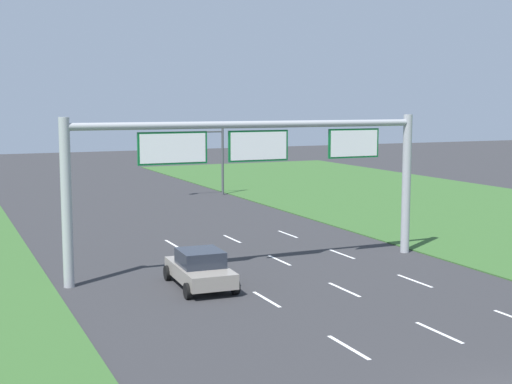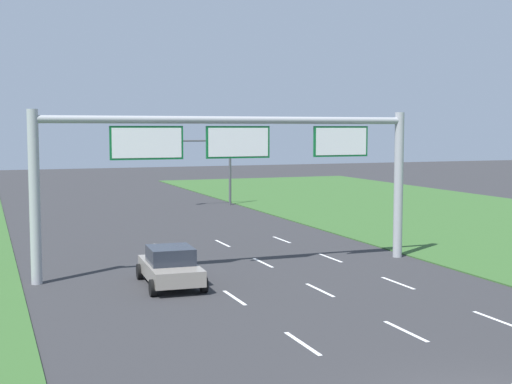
% 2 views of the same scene
% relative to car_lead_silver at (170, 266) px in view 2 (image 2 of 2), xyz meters
% --- Properties ---
extents(lane_dashes_inner_left, '(0.14, 44.40, 0.01)m').
position_rel_car_lead_silver_xyz_m(lane_dashes_inner_left, '(1.71, -11.82, -0.78)').
color(lane_dashes_inner_left, white).
rests_on(lane_dashes_inner_left, ground_plane).
extents(lane_dashes_inner_right, '(0.14, 44.40, 0.01)m').
position_rel_car_lead_silver_xyz_m(lane_dashes_inner_right, '(5.21, -11.82, -0.78)').
color(lane_dashes_inner_right, white).
rests_on(lane_dashes_inner_right, ground_plane).
extents(car_lead_silver, '(2.37, 4.38, 1.57)m').
position_rel_car_lead_silver_xyz_m(car_lead_silver, '(0.00, 0.00, 0.00)').
color(car_lead_silver, gray).
rests_on(car_lead_silver, ground_plane).
extents(sign_gantry, '(17.24, 0.44, 7.00)m').
position_rel_car_lead_silver_xyz_m(sign_gantry, '(3.55, 2.23, 4.17)').
color(sign_gantry, '#9EA0A5').
rests_on(sign_gantry, ground_plane).
extents(traffic_light_mast, '(4.76, 0.49, 5.60)m').
position_rel_car_lead_silver_xyz_m(traffic_light_mast, '(9.98, 27.48, 3.08)').
color(traffic_light_mast, '#47494F').
rests_on(traffic_light_mast, ground_plane).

